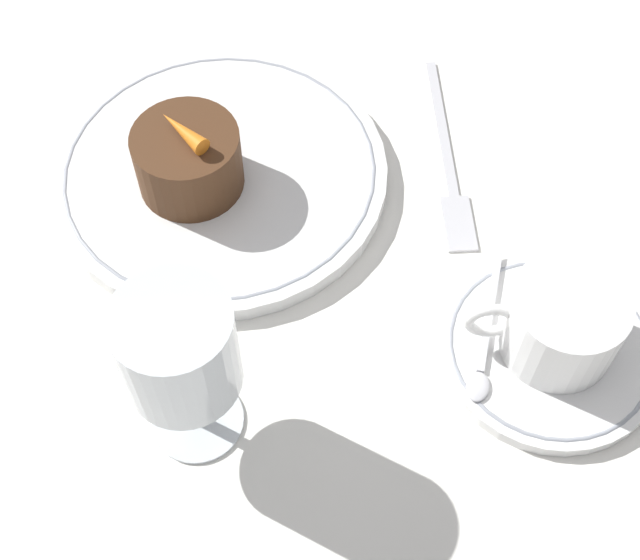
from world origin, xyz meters
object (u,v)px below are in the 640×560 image
object	(u,v)px
dinner_plate	(221,173)
dessert_cake	(188,164)
wine_glass	(179,355)
fork	(450,171)
coffee_cup	(563,321)

from	to	relation	value
dinner_plate	dessert_cake	bearing A→B (deg)	38.59
wine_glass	fork	world-z (taller)	wine_glass
fork	dessert_cake	xyz separation A→B (m)	(0.20, 0.02, 0.04)
dessert_cake	dinner_plate	bearing A→B (deg)	-141.41
fork	dinner_plate	bearing A→B (deg)	1.77
wine_glass	dinner_plate	bearing A→B (deg)	-91.45
fork	wine_glass	bearing A→B (deg)	48.60
dinner_plate	wine_glass	world-z (taller)	wine_glass
fork	dessert_cake	bearing A→B (deg)	6.28
dessert_cake	coffee_cup	bearing A→B (deg)	152.06
dinner_plate	coffee_cup	size ratio (longest dim) A/B	2.46
dinner_plate	dessert_cake	size ratio (longest dim) A/B	3.24
dessert_cake	fork	bearing A→B (deg)	-173.72
wine_glass	dessert_cake	world-z (taller)	wine_glass
dinner_plate	fork	distance (m)	0.18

